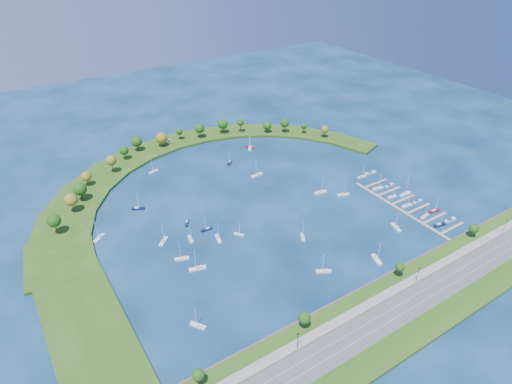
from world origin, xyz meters
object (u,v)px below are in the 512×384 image
moored_boat_8 (163,241)px  harbor_tower (169,142)px  moored_boat_1 (190,239)px  moored_boat_3 (257,175)px  moored_boat_0 (99,238)px  moored_boat_11 (207,229)px  docked_boat_11 (370,173)px  moored_boat_6 (377,259)px  docked_boat_5 (417,201)px  moored_boat_21 (198,325)px  docked_boat_2 (425,216)px  dock_system (406,206)px  moored_boat_5 (187,222)px  docked_boat_9 (389,185)px  moored_boat_16 (198,268)px  docked_boat_0 (440,224)px  moored_boat_15 (218,238)px  moored_boat_18 (154,171)px  docked_boat_6 (392,196)px  docked_boat_1 (450,220)px  docked_boat_3 (434,210)px  moored_boat_10 (250,147)px  moored_boat_17 (138,208)px  moored_boat_9 (324,271)px  moored_boat_19 (343,194)px  moored_boat_12 (396,227)px  docked_boat_7 (405,194)px  moored_boat_14 (239,234)px  moored_boat_4 (230,162)px  docked_boat_10 (362,176)px  moored_boat_7 (321,192)px  docked_boat_8 (378,188)px  moored_boat_13 (182,258)px  moored_boat_20 (303,237)px  docked_boat_4 (407,205)px

moored_boat_8 → harbor_tower: bearing=21.6°
moored_boat_1 → moored_boat_3: moored_boat_3 is taller
moored_boat_0 → moored_boat_11: (59.65, -27.75, -0.07)m
docked_boat_11 → moored_boat_6: bearing=-125.7°
docked_boat_11 → docked_boat_5: bearing=-84.6°
moored_boat_21 → docked_boat_2: moored_boat_21 is taller
dock_system → docked_boat_5: docked_boat_5 is taller
moored_boat_1 → docked_boat_5: size_ratio=1.46×
moored_boat_5 → docked_boat_9: (145.93, -37.71, -0.32)m
moored_boat_0 → moored_boat_16: bearing=84.7°
docked_boat_0 → docked_boat_11: size_ratio=1.29×
moored_boat_1 → docked_boat_9: moored_boat_1 is taller
dock_system → moored_boat_15: size_ratio=6.46×
moored_boat_6 → moored_boat_18: moored_boat_6 is taller
moored_boat_11 → docked_boat_6: size_ratio=1.00×
docked_boat_1 → docked_boat_3: bearing=92.8°
moored_boat_10 → moored_boat_17: size_ratio=0.89×
moored_boat_8 → moored_boat_9: moored_boat_8 is taller
moored_boat_0 → moored_boat_19: 166.31m
docked_boat_3 → moored_boat_12: bearing=-175.0°
moored_boat_21 → docked_boat_6: size_ratio=1.11×
docked_boat_0 → docked_boat_7: size_ratio=0.91×
moored_boat_3 → moored_boat_1: bearing=24.8°
moored_boat_5 → docked_boat_7: docked_boat_7 is taller
moored_boat_1 → docked_boat_3: (151.39, -60.79, 0.01)m
moored_boat_14 → docked_boat_0: docked_boat_0 is taller
moored_boat_17 → docked_boat_9: 181.11m
moored_boat_4 → docked_boat_10: bearing=86.9°
moored_boat_14 → docked_boat_3: bearing=30.0°
moored_boat_7 → moored_boat_14: 75.36m
docked_boat_7 → moored_boat_4: bearing=123.7°
moored_boat_11 → docked_boat_0: docked_boat_0 is taller
moored_boat_11 → docked_boat_5: bearing=161.6°
moored_boat_0 → moored_boat_4: moored_boat_0 is taller
moored_boat_7 → docked_boat_8: bearing=-16.4°
moored_boat_6 → moored_boat_12: bearing=133.6°
moored_boat_21 → docked_boat_8: bearing=-108.6°
docked_boat_3 → docked_boat_6: size_ratio=1.08×
moored_boat_21 → moored_boat_4: bearing=-68.3°
moored_boat_8 → moored_boat_18: 90.34m
moored_boat_6 → docked_boat_7: docked_boat_7 is taller
moored_boat_13 → docked_boat_5: 166.59m
moored_boat_3 → moored_boat_9: 114.29m
moored_boat_12 → docked_boat_8: moored_boat_12 is taller
moored_boat_12 → moored_boat_17: 170.57m
moored_boat_4 → docked_boat_5: bearing=76.4°
moored_boat_17 → docked_boat_3: bearing=-5.8°
moored_boat_20 → docked_boat_4: size_ratio=0.94×
harbor_tower → docked_boat_3: bearing=-59.9°
moored_boat_16 → docked_boat_0: bearing=177.2°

